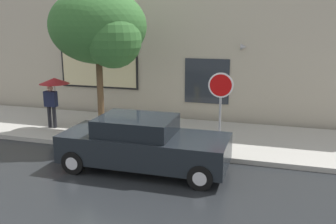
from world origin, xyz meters
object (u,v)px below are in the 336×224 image
object	(u,v)px
parked_car	(143,144)
stop_sign	(220,96)
street_tree	(101,29)
pedestrian_with_umbrella	(53,87)
fire_hydrant	(154,129)

from	to	relation	value
parked_car	stop_sign	distance (m)	2.82
street_tree	parked_car	bearing A→B (deg)	-44.94
street_tree	pedestrian_with_umbrella	bearing A→B (deg)	174.45
fire_hydrant	stop_sign	world-z (taller)	stop_sign
fire_hydrant	pedestrian_with_umbrella	xyz separation A→B (m)	(-4.03, 0.42, 1.15)
parked_car	fire_hydrant	size ratio (longest dim) A/B	5.82
fire_hydrant	street_tree	size ratio (longest dim) A/B	0.16
parked_car	stop_sign	world-z (taller)	stop_sign
street_tree	stop_sign	size ratio (longest dim) A/B	2.08
fire_hydrant	stop_sign	distance (m)	2.56
parked_car	fire_hydrant	distance (m)	2.12
parked_car	street_tree	bearing A→B (deg)	135.06
fire_hydrant	street_tree	world-z (taller)	street_tree
parked_car	fire_hydrant	world-z (taller)	parked_car
fire_hydrant	pedestrian_with_umbrella	world-z (taller)	pedestrian_with_umbrella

